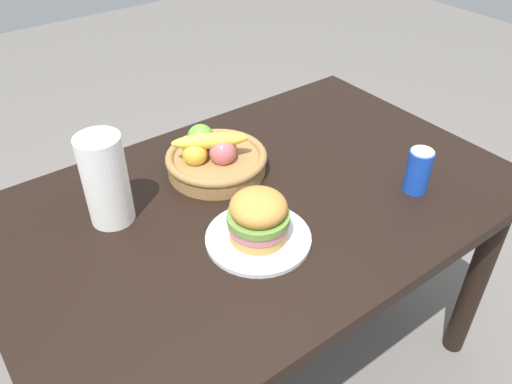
% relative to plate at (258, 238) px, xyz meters
% --- Properties ---
extents(ground_plane, '(8.00, 8.00, 0.00)m').
position_rel_plate_xyz_m(ground_plane, '(0.11, 0.14, -0.76)').
color(ground_plane, slate).
extents(dining_table, '(1.40, 0.90, 0.75)m').
position_rel_plate_xyz_m(dining_table, '(0.11, 0.14, -0.11)').
color(dining_table, black).
rests_on(dining_table, ground_plane).
extents(plate, '(0.26, 0.26, 0.01)m').
position_rel_plate_xyz_m(plate, '(0.00, 0.00, 0.00)').
color(plate, white).
rests_on(plate, dining_table).
extents(sandwich, '(0.15, 0.15, 0.13)m').
position_rel_plate_xyz_m(sandwich, '(-0.00, 0.00, 0.07)').
color(sandwich, tan).
rests_on(sandwich, plate).
extents(soda_can, '(0.07, 0.07, 0.13)m').
position_rel_plate_xyz_m(soda_can, '(0.47, -0.09, 0.06)').
color(soda_can, blue).
rests_on(soda_can, dining_table).
extents(fruit_basket, '(0.29, 0.29, 0.14)m').
position_rel_plate_xyz_m(fruit_basket, '(0.08, 0.31, 0.04)').
color(fruit_basket, '#9E7542').
rests_on(fruit_basket, dining_table).
extents(paper_towel_roll, '(0.11, 0.11, 0.24)m').
position_rel_plate_xyz_m(paper_towel_roll, '(-0.25, 0.29, 0.11)').
color(paper_towel_roll, white).
rests_on(paper_towel_roll, dining_table).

